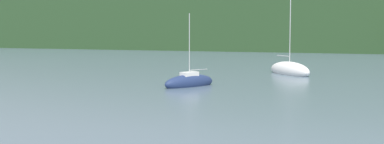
% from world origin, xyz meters
% --- Properties ---
extents(wooded_hillside, '(352.00, 74.09, 51.63)m').
position_xyz_m(wooded_hillside, '(-7.83, 173.82, 7.86)').
color(wooded_hillside, '#264223').
rests_on(wooded_hillside, ground_plane).
extents(sailboat_far_1, '(6.48, 6.55, 9.78)m').
position_xyz_m(sailboat_far_1, '(0.48, 71.19, 0.44)').
color(sailboat_far_1, white).
rests_on(sailboat_far_1, ground_plane).
extents(sailboat_mid_2, '(3.27, 5.35, 6.46)m').
position_xyz_m(sailboat_mid_2, '(-4.32, 55.78, 0.36)').
color(sailboat_mid_2, navy).
rests_on(sailboat_mid_2, ground_plane).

